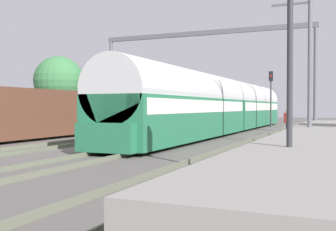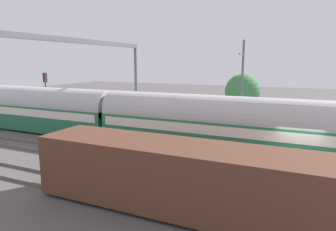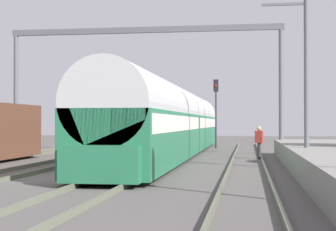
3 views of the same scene
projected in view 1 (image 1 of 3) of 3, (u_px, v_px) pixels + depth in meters
The scene contains 12 objects.
ground at pixel (96, 148), 18.54m from camera, with size 120.00×120.00×0.00m, color #55504E.
track_west at pixel (58, 145), 19.38m from camera, with size 1.52×60.00×0.16m.
track_east at pixel (138, 148), 17.69m from camera, with size 1.52×60.00×0.16m.
track_far_east at pixel (235, 152), 16.01m from camera, with size 1.52×60.00×0.16m.
passenger_train at pixel (224, 105), 30.30m from camera, with size 2.93×32.85×3.82m.
freight_car at pixel (47, 113), 25.05m from camera, with size 2.80×13.00×2.70m.
person_crossing at pixel (287, 120), 25.88m from camera, with size 0.45×0.35×1.73m.
railway_signal_near at pixel (290, 39), 9.76m from camera, with size 0.36×0.30×5.47m.
railway_signal_far at pixel (271, 91), 37.67m from camera, with size 0.36×0.30×5.14m.
catenary_gantry at pixel (203, 55), 32.31m from camera, with size 17.15×0.28×7.86m.
catenary_pole_east_mid at pixel (309, 59), 19.41m from camera, with size 1.90×0.20×8.00m.
tree_west_background at pixel (59, 81), 38.86m from camera, with size 4.69×4.69×6.67m.
Camera 1 is at (10.33, -15.70, 1.85)m, focal length 43.95 mm.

